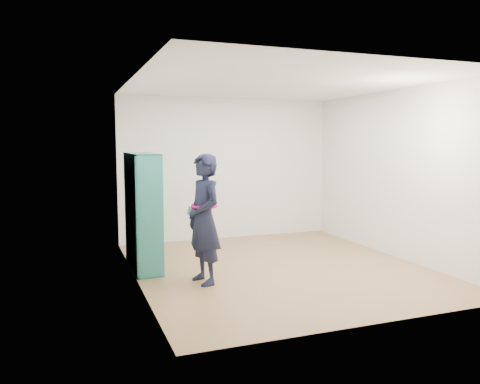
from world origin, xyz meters
name	(u,v)px	position (x,y,z in m)	size (l,w,h in m)	color
floor	(278,267)	(0.00, 0.00, 0.00)	(4.50, 4.50, 0.00)	olive
ceiling	(280,83)	(0.00, 0.00, 2.60)	(4.50, 4.50, 0.00)	white
wall_left	(135,182)	(-2.00, 0.00, 1.30)	(0.02, 4.50, 2.60)	white
wall_right	(396,174)	(2.00, 0.00, 1.30)	(0.02, 4.50, 2.60)	white
wall_back	(227,169)	(0.00, 2.25, 1.30)	(4.00, 0.02, 2.60)	white
wall_front	(379,194)	(0.00, -2.25, 1.30)	(4.00, 0.02, 2.60)	white
bookshelf	(141,213)	(-1.84, 0.70, 0.79)	(0.36, 1.23, 1.64)	teal
person	(204,219)	(-1.20, -0.34, 0.83)	(0.51, 0.67, 1.65)	black
smartphone	(190,211)	(-1.37, -0.28, 0.94)	(0.05, 0.11, 0.14)	silver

